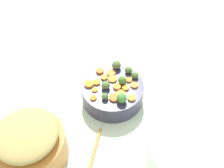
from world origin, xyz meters
TOP-DOWN VIEW (x-y plane):
  - tabletop at (0.00, 0.00)m, footprint 2.40×2.40m
  - serving_bowl_carrots at (0.00, -0.06)m, footprint 0.26×0.26m
  - metal_pot at (0.13, 0.31)m, footprint 0.25×0.25m
  - stuffing_mound at (0.13, 0.31)m, footprint 0.22×0.22m
  - carrot_slice_0 at (0.05, 0.00)m, footprint 0.03×0.03m
  - carrot_slice_1 at (-0.05, -0.11)m, footprint 0.04×0.04m
  - carrot_slice_2 at (0.04, 0.04)m, footprint 0.04×0.04m
  - carrot_slice_3 at (0.09, -0.10)m, footprint 0.04×0.04m
  - carrot_slice_4 at (0.02, -0.09)m, footprint 0.05×0.05m
  - carrot_slice_5 at (-0.04, -0.00)m, footprint 0.05×0.05m
  - carrot_slice_6 at (-0.05, -0.03)m, footprint 0.05×0.05m
  - carrot_slice_7 at (-0.05, -0.07)m, footprint 0.04×0.04m
  - carrot_slice_8 at (0.04, -0.11)m, footprint 0.05×0.05m
  - carrot_slice_9 at (0.07, -0.04)m, footprint 0.04×0.04m
  - carrot_slice_10 at (-0.02, -0.06)m, footprint 0.03×0.03m
  - carrot_slice_11 at (-0.10, -0.03)m, footprint 0.04×0.04m
  - carrot_slice_12 at (0.05, -0.08)m, footprint 0.04×0.04m
  - carrot_slice_13 at (0.09, -0.01)m, footprint 0.05×0.05m
  - carrot_slice_14 at (-0.08, -0.10)m, footprint 0.04×0.04m
  - brussels_sprout_0 at (-0.01, 0.02)m, footprint 0.03×0.03m
  - brussels_sprout_1 at (-0.07, 0.00)m, footprint 0.04×0.04m
  - brussels_sprout_2 at (-0.03, -0.09)m, footprint 0.03×0.03m
  - brussels_sprout_3 at (0.03, -0.15)m, footprint 0.04×0.04m
  - brussels_sprout_4 at (-0.02, -0.16)m, footprint 0.03×0.03m
  - brussels_sprout_5 at (-0.06, -0.14)m, footprint 0.03×0.03m
  - brussels_sprout_6 at (0.02, -0.03)m, footprint 0.03×0.03m
  - casserole_dish at (-0.33, 0.09)m, footprint 0.21×0.21m

SIDE VIEW (x-z plane):
  - tabletop at x=0.00m, z-range 0.00..0.02m
  - serving_bowl_carrots at x=0.00m, z-range 0.02..0.10m
  - casserole_dish at x=-0.33m, z-range 0.02..0.12m
  - metal_pot at x=0.13m, z-range 0.02..0.13m
  - carrot_slice_0 at x=0.05m, z-range 0.10..0.11m
  - carrot_slice_8 at x=0.04m, z-range 0.10..0.11m
  - carrot_slice_1 at x=-0.05m, z-range 0.10..0.11m
  - carrot_slice_2 at x=0.04m, z-range 0.10..0.11m
  - carrot_slice_4 at x=0.02m, z-range 0.10..0.11m
  - carrot_slice_9 at x=0.07m, z-range 0.10..0.11m
  - carrot_slice_14 at x=-0.08m, z-range 0.10..0.11m
  - carrot_slice_11 at x=-0.10m, z-range 0.10..0.11m
  - carrot_slice_7 at x=-0.05m, z-range 0.10..0.11m
  - carrot_slice_6 at x=-0.05m, z-range 0.10..0.11m
  - carrot_slice_12 at x=0.05m, z-range 0.10..0.11m
  - carrot_slice_5 at x=-0.04m, z-range 0.10..0.11m
  - carrot_slice_10 at x=-0.02m, z-range 0.10..0.11m
  - carrot_slice_13 at x=0.09m, z-range 0.10..0.11m
  - carrot_slice_3 at x=0.09m, z-range 0.10..0.11m
  - brussels_sprout_0 at x=-0.01m, z-range 0.10..0.13m
  - brussels_sprout_5 at x=-0.06m, z-range 0.10..0.13m
  - brussels_sprout_4 at x=-0.02m, z-range 0.10..0.13m
  - brussels_sprout_2 at x=-0.03m, z-range 0.10..0.14m
  - brussels_sprout_6 at x=0.02m, z-range 0.10..0.14m
  - brussels_sprout_3 at x=0.03m, z-range 0.10..0.14m
  - brussels_sprout_1 at x=-0.07m, z-range 0.10..0.14m
  - stuffing_mound at x=0.13m, z-range 0.13..0.19m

